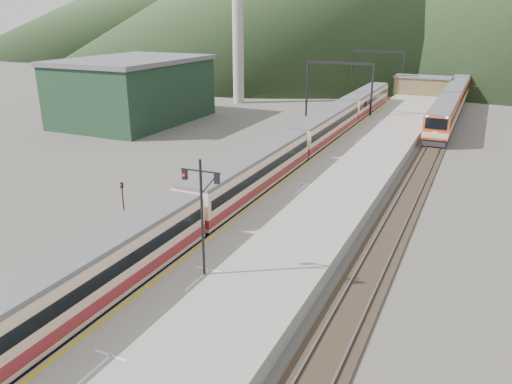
% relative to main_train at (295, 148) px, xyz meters
% --- Properties ---
extents(ground, '(400.00, 400.00, 0.00)m').
position_rel_main_train_xyz_m(ground, '(0.00, -30.45, -1.94)').
color(ground, '#47423D').
rests_on(ground, ground).
extents(track_main, '(2.60, 200.00, 0.23)m').
position_rel_main_train_xyz_m(track_main, '(0.00, 9.55, -1.87)').
color(track_main, black).
rests_on(track_main, ground).
extents(track_far, '(2.60, 200.00, 0.23)m').
position_rel_main_train_xyz_m(track_far, '(-5.00, 9.55, -1.87)').
color(track_far, black).
rests_on(track_far, ground).
extents(track_second, '(2.60, 200.00, 0.23)m').
position_rel_main_train_xyz_m(track_second, '(11.50, 9.55, -1.87)').
color(track_second, black).
rests_on(track_second, ground).
extents(platform, '(8.00, 100.00, 1.00)m').
position_rel_main_train_xyz_m(platform, '(5.60, 7.55, -1.44)').
color(platform, gray).
rests_on(platform, ground).
extents(gantry_near, '(9.55, 0.25, 8.00)m').
position_rel_main_train_xyz_m(gantry_near, '(-2.85, 24.55, 3.64)').
color(gantry_near, black).
rests_on(gantry_near, ground).
extents(gantry_far, '(9.55, 0.25, 8.00)m').
position_rel_main_train_xyz_m(gantry_far, '(-2.85, 49.55, 3.64)').
color(gantry_far, black).
rests_on(gantry_far, ground).
extents(warehouse, '(14.50, 20.50, 8.60)m').
position_rel_main_train_xyz_m(warehouse, '(-28.00, 11.55, 2.38)').
color(warehouse, black).
rests_on(warehouse, ground).
extents(smokestack, '(1.80, 1.80, 30.00)m').
position_rel_main_train_xyz_m(smokestack, '(-22.00, 31.55, 13.06)').
color(smokestack, '#9E998E').
rests_on(smokestack, ground).
extents(station_shed, '(9.40, 4.40, 3.10)m').
position_rel_main_train_xyz_m(station_shed, '(5.60, 47.55, 0.63)').
color(station_shed, brown).
rests_on(station_shed, platform).
extents(main_train, '(2.80, 76.91, 3.42)m').
position_rel_main_train_xyz_m(main_train, '(0.00, 0.00, 0.00)').
color(main_train, beige).
rests_on(main_train, track_main).
extents(second_train, '(2.82, 57.83, 3.44)m').
position_rel_main_train_xyz_m(second_train, '(11.50, 41.94, 0.01)').
color(second_train, '#C94A1E').
rests_on(second_train, track_second).
extents(signal_mast, '(2.20, 0.28, 6.36)m').
position_rel_main_train_xyz_m(signal_mast, '(3.82, -23.80, 2.96)').
color(signal_mast, black).
rests_on(signal_mast, platform).
extents(short_signal_a, '(0.26, 0.22, 2.27)m').
position_rel_main_train_xyz_m(short_signal_a, '(-2.95, -21.31, -0.48)').
color(short_signal_a, black).
rests_on(short_signal_a, ground).
extents(short_signal_b, '(0.25, 0.21, 2.27)m').
position_rel_main_train_xyz_m(short_signal_b, '(-3.12, -2.30, -0.48)').
color(short_signal_b, black).
rests_on(short_signal_b, ground).
extents(short_signal_c, '(0.25, 0.20, 2.27)m').
position_rel_main_train_xyz_m(short_signal_c, '(-7.68, -16.32, -0.48)').
color(short_signal_c, black).
rests_on(short_signal_c, ground).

